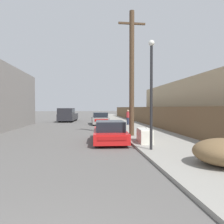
# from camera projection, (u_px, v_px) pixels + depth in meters

# --- Properties ---
(sidewalk_curb) EXTENTS (4.20, 63.00, 0.12)m
(sidewalk_curb) POSITION_uv_depth(u_px,v_px,m) (124.00, 123.00, 25.39)
(sidewalk_curb) COLOR gray
(sidewalk_curb) RESTS_ON ground
(discarded_fridge) EXTENTS (0.77, 1.67, 0.74)m
(discarded_fridge) POSITION_uv_depth(u_px,v_px,m) (145.00, 136.00, 10.73)
(discarded_fridge) COLOR silver
(discarded_fridge) RESTS_ON sidewalk_curb
(parked_sports_car_red) EXTENTS (1.97, 4.39, 1.22)m
(parked_sports_car_red) POSITION_uv_depth(u_px,v_px,m) (110.00, 132.00, 11.51)
(parked_sports_car_red) COLOR red
(parked_sports_car_red) RESTS_ON ground
(car_parked_mid) EXTENTS (1.97, 4.25, 1.40)m
(car_parked_mid) POSITION_uv_depth(u_px,v_px,m) (100.00, 119.00, 23.50)
(car_parked_mid) COLOR gray
(car_parked_mid) RESTS_ON ground
(pickup_truck) EXTENTS (2.44, 5.97, 1.90)m
(pickup_truck) POSITION_uv_depth(u_px,v_px,m) (68.00, 115.00, 28.15)
(pickup_truck) COLOR #232328
(pickup_truck) RESTS_ON ground
(utility_pole) EXTENTS (1.80, 0.33, 8.25)m
(utility_pole) POSITION_uv_depth(u_px,v_px,m) (132.00, 72.00, 13.25)
(utility_pole) COLOR #4C3826
(utility_pole) RESTS_ON sidewalk_curb
(street_lamp) EXTENTS (0.26, 0.26, 4.83)m
(street_lamp) POSITION_uv_depth(u_px,v_px,m) (151.00, 87.00, 8.79)
(street_lamp) COLOR #232326
(street_lamp) RESTS_ON sidewalk_curb
(wooden_fence) EXTENTS (0.08, 42.31, 1.93)m
(wooden_fence) POSITION_uv_depth(u_px,v_px,m) (140.00, 115.00, 25.05)
(wooden_fence) COLOR brown
(wooden_fence) RESTS_ON sidewalk_curb
(building_right_house) EXTENTS (6.00, 22.12, 4.31)m
(building_right_house) POSITION_uv_depth(u_px,v_px,m) (222.00, 105.00, 15.87)
(building_right_house) COLOR tan
(building_right_house) RESTS_ON ground
(pedestrian) EXTENTS (0.34, 0.34, 1.62)m
(pedestrian) POSITION_uv_depth(u_px,v_px,m) (128.00, 117.00, 21.62)
(pedestrian) COLOR #282D42
(pedestrian) RESTS_ON sidewalk_curb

